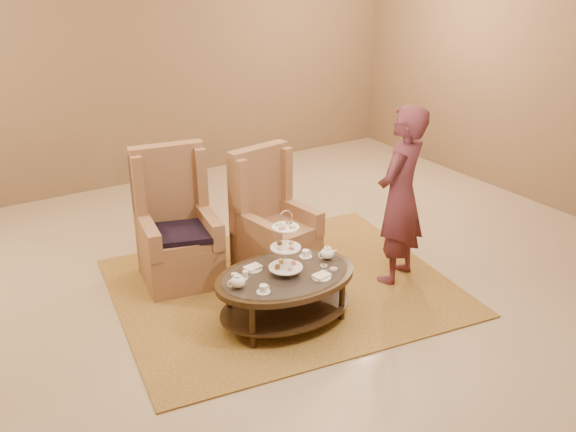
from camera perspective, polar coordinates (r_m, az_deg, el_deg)
ground at (r=5.93m, az=1.00°, el=-8.19°), size 8.00×8.00×0.00m
ceiling at (r=5.93m, az=1.00°, el=-8.19°), size 8.00×8.00×0.02m
wall_back at (r=8.78m, az=-13.69°, el=13.87°), size 8.00×0.04×3.50m
rug at (r=6.25m, az=-0.46°, el=-6.30°), size 3.42×2.98×0.02m
tea_table at (r=5.55m, az=-0.22°, el=-5.94°), size 1.30×0.93×1.06m
armchair_left at (r=6.34m, az=-9.84°, el=-1.78°), size 0.82×0.84×1.32m
armchair_right at (r=6.46m, az=-1.52°, el=-1.21°), size 0.77×0.79×1.24m
person at (r=6.14m, az=9.97°, el=1.74°), size 0.75×0.64×1.75m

